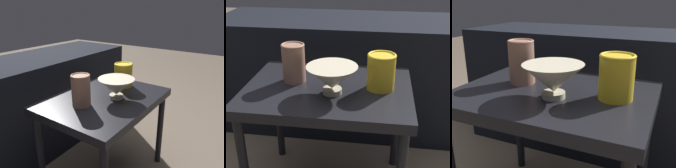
# 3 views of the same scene
# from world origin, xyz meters

# --- Properties ---
(table) EXTENTS (0.66, 0.49, 0.52)m
(table) POSITION_xyz_m (0.00, 0.00, 0.45)
(table) COLOR black
(table) RESTS_ON ground_plane
(couch_backdrop) EXTENTS (1.47, 0.50, 0.65)m
(couch_backdrop) POSITION_xyz_m (0.00, 0.61, 0.32)
(couch_backdrop) COLOR black
(couch_backdrop) RESTS_ON ground_plane
(bowl) EXTENTS (0.19, 0.19, 0.11)m
(bowl) POSITION_xyz_m (0.03, -0.06, 0.58)
(bowl) COLOR beige
(bowl) RESTS_ON table
(vase_textured_left) EXTENTS (0.09, 0.09, 0.16)m
(vase_textured_left) POSITION_xyz_m (-0.15, 0.03, 0.60)
(vase_textured_left) COLOR #996B56
(vase_textured_left) RESTS_ON table
(vase_colorful_right) EXTENTS (0.11, 0.11, 0.14)m
(vase_colorful_right) POSITION_xyz_m (0.20, 0.01, 0.59)
(vase_colorful_right) COLOR gold
(vase_colorful_right) RESTS_ON table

